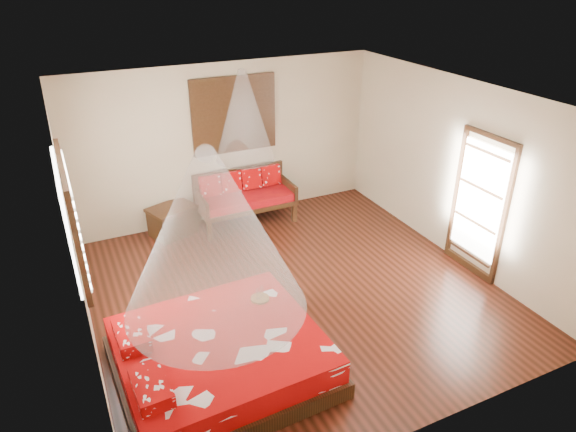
% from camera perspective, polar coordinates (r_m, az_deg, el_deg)
% --- Properties ---
extents(room, '(5.54, 5.54, 2.84)m').
position_cam_1_polar(room, '(6.82, 0.78, 1.38)').
color(room, black).
rests_on(room, ground).
extents(bed, '(2.37, 2.16, 0.65)m').
position_cam_1_polar(bed, '(6.13, -7.67, -15.20)').
color(bed, black).
rests_on(bed, floor).
extents(daybed, '(1.72, 0.77, 0.94)m').
position_cam_1_polar(daybed, '(9.23, -4.88, 2.35)').
color(daybed, black).
rests_on(daybed, floor).
extents(storage_chest, '(0.89, 0.78, 0.52)m').
position_cam_1_polar(storage_chest, '(9.09, -12.71, -0.48)').
color(storage_chest, black).
rests_on(storage_chest, floor).
extents(shutter_panel, '(1.52, 0.06, 1.32)m').
position_cam_1_polar(shutter_panel, '(9.06, -6.00, 11.12)').
color(shutter_panel, black).
rests_on(shutter_panel, wall_back).
extents(window_left, '(0.10, 1.74, 1.34)m').
position_cam_1_polar(window_left, '(6.30, -22.79, -0.09)').
color(window_left, black).
rests_on(window_left, wall_left).
extents(glazed_door, '(0.08, 1.02, 2.16)m').
position_cam_1_polar(glazed_door, '(8.03, 20.44, 1.07)').
color(glazed_door, black).
rests_on(glazed_door, floor).
extents(wine_tray, '(0.23, 0.23, 0.19)m').
position_cam_1_polar(wine_tray, '(6.48, -3.14, -8.89)').
color(wine_tray, brown).
rests_on(wine_tray, bed).
extents(mosquito_net_main, '(1.95, 1.95, 1.80)m').
position_cam_1_polar(mosquito_net_main, '(5.21, -8.49, -1.94)').
color(mosquito_net_main, white).
rests_on(mosquito_net_main, ceiling).
extents(mosquito_net_daybed, '(1.00, 1.00, 1.50)m').
position_cam_1_polar(mosquito_net_daybed, '(8.61, -4.95, 11.03)').
color(mosquito_net_daybed, white).
rests_on(mosquito_net_daybed, ceiling).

